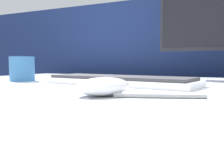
{
  "coord_description": "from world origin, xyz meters",
  "views": [
    {
      "loc": [
        0.17,
        -0.6,
        0.83
      ],
      "look_at": [
        -0.05,
        -0.15,
        0.79
      ],
      "focal_mm": 42.0,
      "sensor_mm": 36.0,
      "label": 1
    }
  ],
  "objects": [
    {
      "name": "computer_mouse_near",
      "position": [
        -0.05,
        -0.19,
        0.79
      ],
      "size": [
        0.11,
        0.13,
        0.03
      ],
      "rotation": [
        0.0,
        0.0,
        -0.33
      ],
      "color": "white",
      "rests_on": "desk"
    },
    {
      "name": "keyboard",
      "position": [
        -0.12,
        0.02,
        0.78
      ],
      "size": [
        0.43,
        0.18,
        0.02
      ],
      "rotation": [
        0.0,
        0.0,
        -0.12
      ],
      "color": "white",
      "rests_on": "desk"
    },
    {
      "name": "partition_panel",
      "position": [
        0.0,
        0.64,
        0.57
      ],
      "size": [
        5.0,
        0.03,
        1.14
      ],
      "color": "navy",
      "rests_on": "ground_plane"
    },
    {
      "name": "pen",
      "position": [
        0.05,
        -0.18,
        0.78
      ],
      "size": [
        0.15,
        0.06,
        0.01
      ],
      "rotation": [
        0.0,
        0.0,
        0.37
      ],
      "color": "#99999E",
      "rests_on": "desk"
    },
    {
      "name": "mug",
      "position": [
        -0.46,
        0.02,
        0.81
      ],
      "size": [
        0.08,
        0.08,
        0.08
      ],
      "color": "teal",
      "rests_on": "desk"
    }
  ]
}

